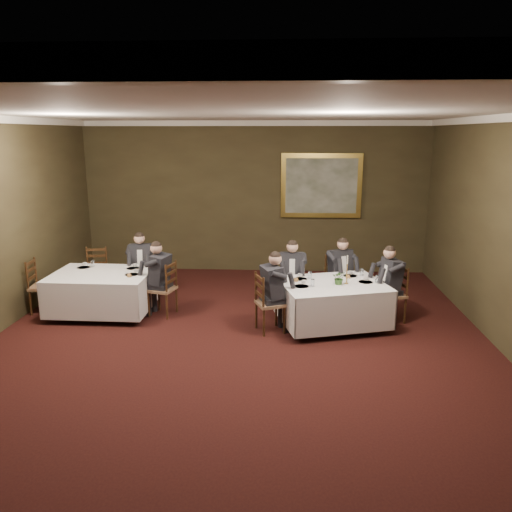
# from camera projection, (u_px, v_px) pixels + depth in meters

# --- Properties ---
(ground) EXTENTS (10.00, 10.00, 0.00)m
(ground) POSITION_uv_depth(u_px,v_px,m) (234.00, 361.00, 7.24)
(ground) COLOR black
(ground) RESTS_ON ground
(ceiling) EXTENTS (8.00, 10.00, 0.10)m
(ceiling) POSITION_uv_depth(u_px,v_px,m) (232.00, 111.00, 6.40)
(ceiling) COLOR silver
(ceiling) RESTS_ON back_wall
(back_wall) EXTENTS (8.00, 0.10, 3.50)m
(back_wall) POSITION_uv_depth(u_px,v_px,m) (255.00, 198.00, 11.66)
(back_wall) COLOR #332B19
(back_wall) RESTS_ON ground
(crown_molding) EXTENTS (8.00, 10.00, 0.12)m
(crown_molding) POSITION_uv_depth(u_px,v_px,m) (232.00, 116.00, 6.41)
(crown_molding) COLOR white
(crown_molding) RESTS_ON back_wall
(table_main) EXTENTS (2.03, 1.74, 0.67)m
(table_main) POSITION_uv_depth(u_px,v_px,m) (332.00, 301.00, 8.48)
(table_main) COLOR black
(table_main) RESTS_ON ground
(table_second) EXTENTS (1.78, 1.36, 0.67)m
(table_second) POSITION_uv_depth(u_px,v_px,m) (102.00, 290.00, 9.08)
(table_second) COLOR black
(table_second) RESTS_ON ground
(chair_main_backleft) EXTENTS (0.45, 0.43, 1.00)m
(chair_main_backleft) POSITION_uv_depth(u_px,v_px,m) (291.00, 296.00, 9.26)
(chair_main_backleft) COLOR brown
(chair_main_backleft) RESTS_ON ground
(diner_main_backleft) EXTENTS (0.43, 0.49, 1.35)m
(diner_main_backleft) POSITION_uv_depth(u_px,v_px,m) (291.00, 284.00, 9.20)
(diner_main_backleft) COLOR black
(diner_main_backleft) RESTS_ON chair_main_backleft
(chair_main_backright) EXTENTS (0.58, 0.57, 1.00)m
(chair_main_backright) POSITION_uv_depth(u_px,v_px,m) (338.00, 292.00, 9.46)
(chair_main_backright) COLOR brown
(chair_main_backright) RESTS_ON ground
(diner_main_backright) EXTENTS (0.57, 0.61, 1.35)m
(diner_main_backright) POSITION_uv_depth(u_px,v_px,m) (339.00, 281.00, 9.39)
(diner_main_backright) COLOR black
(diner_main_backright) RESTS_ON chair_main_backright
(chair_main_endleft) EXTENTS (0.56, 0.57, 1.00)m
(chair_main_endleft) POSITION_uv_depth(u_px,v_px,m) (270.00, 315.00, 8.29)
(chair_main_endleft) COLOR brown
(chair_main_endleft) RESTS_ON ground
(diner_main_endleft) EXTENTS (0.60, 0.55, 1.35)m
(diner_main_endleft) POSITION_uv_depth(u_px,v_px,m) (270.00, 302.00, 8.24)
(diner_main_endleft) COLOR black
(diner_main_endleft) RESTS_ON chair_main_endleft
(chair_main_endright) EXTENTS (0.53, 0.54, 1.00)m
(chair_main_endright) POSITION_uv_depth(u_px,v_px,m) (391.00, 305.00, 8.74)
(chair_main_endright) COLOR brown
(chair_main_endright) RESTS_ON ground
(diner_main_endright) EXTENTS (0.58, 0.52, 1.35)m
(diner_main_endright) POSITION_uv_depth(u_px,v_px,m) (391.00, 293.00, 8.69)
(diner_main_endright) COLOR black
(diner_main_endright) RESTS_ON chair_main_endright
(chair_sec_backleft) EXTENTS (0.49, 0.47, 1.00)m
(chair_sec_backleft) POSITION_uv_depth(u_px,v_px,m) (96.00, 283.00, 10.03)
(chair_sec_backleft) COLOR brown
(chair_sec_backleft) RESTS_ON ground
(chair_sec_backright) EXTENTS (0.49, 0.47, 1.00)m
(chair_sec_backright) POSITION_uv_depth(u_px,v_px,m) (143.00, 284.00, 9.97)
(chair_sec_backright) COLOR brown
(chair_sec_backright) RESTS_ON ground
(diner_sec_backright) EXTENTS (0.45, 0.52, 1.35)m
(diner_sec_backright) POSITION_uv_depth(u_px,v_px,m) (142.00, 273.00, 9.90)
(diner_sec_backright) COLOR black
(diner_sec_backright) RESTS_ON chair_sec_backright
(chair_sec_endright) EXTENTS (0.52, 0.53, 1.00)m
(chair_sec_endright) POSITION_uv_depth(u_px,v_px,m) (163.00, 300.00, 9.04)
(chair_sec_endright) COLOR brown
(chair_sec_endright) RESTS_ON ground
(diner_sec_endright) EXTENTS (0.56, 0.51, 1.35)m
(diner_sec_endright) POSITION_uv_depth(u_px,v_px,m) (162.00, 288.00, 8.99)
(diner_sec_endright) COLOR black
(diner_sec_endright) RESTS_ON chair_sec_endright
(chair_sec_endleft) EXTENTS (0.46, 0.47, 1.00)m
(chair_sec_endleft) POSITION_uv_depth(u_px,v_px,m) (44.00, 297.00, 9.19)
(chair_sec_endleft) COLOR brown
(chair_sec_endleft) RESTS_ON ground
(centerpiece) EXTENTS (0.25, 0.23, 0.25)m
(centerpiece) POSITION_uv_depth(u_px,v_px,m) (339.00, 277.00, 8.31)
(centerpiece) COLOR #2D5926
(centerpiece) RESTS_ON table_main
(candlestick) EXTENTS (0.07, 0.07, 0.50)m
(candlestick) POSITION_uv_depth(u_px,v_px,m) (347.00, 273.00, 8.34)
(candlestick) COLOR gold
(candlestick) RESTS_ON table_main
(place_setting_table_main) EXTENTS (0.33, 0.31, 0.14)m
(place_setting_table_main) POSITION_uv_depth(u_px,v_px,m) (303.00, 277.00, 8.66)
(place_setting_table_main) COLOR white
(place_setting_table_main) RESTS_ON table_main
(place_setting_table_second) EXTENTS (0.33, 0.31, 0.14)m
(place_setting_table_second) POSITION_uv_depth(u_px,v_px,m) (87.00, 265.00, 9.41)
(place_setting_table_second) COLOR white
(place_setting_table_second) RESTS_ON table_second
(painting) EXTENTS (1.85, 0.09, 1.47)m
(painting) POSITION_uv_depth(u_px,v_px,m) (321.00, 186.00, 11.44)
(painting) COLOR gold
(painting) RESTS_ON back_wall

